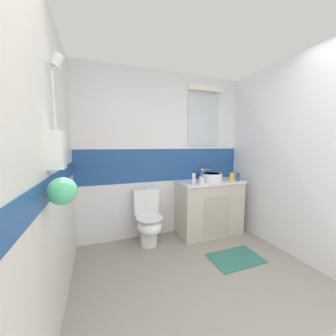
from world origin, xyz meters
TOP-DOWN VIEW (x-y plane):
  - ground_plane at (0.00, 1.20)m, footprint 3.20×3.48m
  - wall_back_tiled at (0.01, 2.45)m, footprint 3.20×0.20m
  - wall_left_shower_alcove at (-1.35, 1.20)m, footprint 0.29×3.48m
  - wall_right_plain at (1.35, 1.20)m, footprint 0.10×3.48m
  - vanity_cabinet at (0.66, 2.16)m, footprint 1.02×0.51m
  - sink_basin at (0.71, 2.19)m, footprint 0.34×0.38m
  - toilet at (-0.34, 2.16)m, footprint 0.37×0.50m
  - toothbrush_cup at (0.44, 2.04)m, footprint 0.07×0.07m
  - soap_dispenser at (0.97, 2.03)m, footprint 0.07×0.07m
  - lotion_bottle_short at (1.09, 2.02)m, footprint 0.05×0.05m
  - deodorant_spray_can at (0.31, 2.04)m, footprint 0.05×0.05m
  - bath_mat at (0.58, 1.41)m, footprint 0.64×0.42m

SIDE VIEW (x-z plane):
  - ground_plane at x=0.00m, z-range -0.04..0.00m
  - bath_mat at x=0.58m, z-range 0.00..0.01m
  - toilet at x=-0.34m, z-range -0.03..0.76m
  - vanity_cabinet at x=0.66m, z-range 0.00..0.85m
  - lotion_bottle_short at x=1.09m, z-range 0.85..0.97m
  - toothbrush_cup at x=0.44m, z-range 0.80..1.02m
  - sink_basin at x=0.71m, z-range 0.83..1.00m
  - soap_dispenser at x=0.97m, z-range 0.83..1.00m
  - deodorant_spray_can at x=0.31m, z-range 0.85..1.02m
  - wall_left_shower_alcove at x=-1.35m, z-range 0.00..2.50m
  - wall_right_plain at x=1.35m, z-range 0.00..2.50m
  - wall_back_tiled at x=0.01m, z-range 0.01..2.51m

